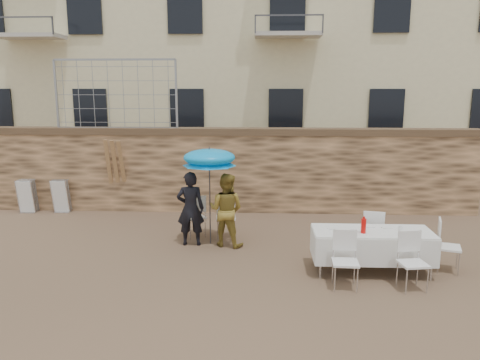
{
  "coord_description": "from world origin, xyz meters",
  "views": [
    {
      "loc": [
        0.85,
        -7.31,
        3.28
      ],
      "look_at": [
        0.4,
        2.2,
        1.4
      ],
      "focal_mm": 35.0,
      "sensor_mm": 36.0,
      "label": 1
    }
  ],
  "objects_px": {
    "umbrella": "(209,161)",
    "chair_stack_right": "(62,195)",
    "couple_chair_left": "(195,216)",
    "table_chair_front_left": "(345,261)",
    "woman_dress": "(226,210)",
    "banquet_table": "(373,233)",
    "table_chair_front_right": "(413,262)",
    "table_chair_side": "(449,246)",
    "man_suit": "(191,209)",
    "couple_chair_right": "(226,216)",
    "soda_bottle": "(364,226)",
    "table_chair_back": "(373,233)",
    "chair_stack_left": "(30,195)"
  },
  "relations": [
    {
      "from": "banquet_table",
      "to": "chair_stack_right",
      "type": "bearing_deg",
      "value": 152.39
    },
    {
      "from": "man_suit",
      "to": "couple_chair_right",
      "type": "relative_size",
      "value": 1.65
    },
    {
      "from": "woman_dress",
      "to": "banquet_table",
      "type": "height_order",
      "value": "woman_dress"
    },
    {
      "from": "umbrella",
      "to": "chair_stack_right",
      "type": "height_order",
      "value": "umbrella"
    },
    {
      "from": "umbrella",
      "to": "table_chair_side",
      "type": "distance_m",
      "value": 4.85
    },
    {
      "from": "table_chair_back",
      "to": "couple_chair_right",
      "type": "bearing_deg",
      "value": -8.43
    },
    {
      "from": "couple_chair_left",
      "to": "couple_chair_right",
      "type": "distance_m",
      "value": 0.7
    },
    {
      "from": "man_suit",
      "to": "umbrella",
      "type": "relative_size",
      "value": 0.83
    },
    {
      "from": "couple_chair_left",
      "to": "table_chair_front_left",
      "type": "height_order",
      "value": "same"
    },
    {
      "from": "umbrella",
      "to": "chair_stack_right",
      "type": "bearing_deg",
      "value": 150.42
    },
    {
      "from": "couple_chair_right",
      "to": "table_chair_side",
      "type": "distance_m",
      "value": 4.54
    },
    {
      "from": "couple_chair_right",
      "to": "chair_stack_left",
      "type": "bearing_deg",
      "value": -24.61
    },
    {
      "from": "umbrella",
      "to": "table_chair_back",
      "type": "relative_size",
      "value": 1.99
    },
    {
      "from": "table_chair_front_right",
      "to": "table_chair_back",
      "type": "relative_size",
      "value": 1.0
    },
    {
      "from": "banquet_table",
      "to": "table_chair_back",
      "type": "xyz_separation_m",
      "value": [
        0.2,
        0.8,
        -0.25
      ]
    },
    {
      "from": "couple_chair_left",
      "to": "banquet_table",
      "type": "height_order",
      "value": "couple_chair_left"
    },
    {
      "from": "umbrella",
      "to": "table_chair_side",
      "type": "relative_size",
      "value": 1.99
    },
    {
      "from": "couple_chair_right",
      "to": "soda_bottle",
      "type": "bearing_deg",
      "value": 137.09
    },
    {
      "from": "man_suit",
      "to": "umbrella",
      "type": "bearing_deg",
      "value": -170.35
    },
    {
      "from": "woman_dress",
      "to": "table_chair_front_right",
      "type": "bearing_deg",
      "value": 164.87
    },
    {
      "from": "table_chair_front_left",
      "to": "table_chair_front_right",
      "type": "height_order",
      "value": "same"
    },
    {
      "from": "woman_dress",
      "to": "chair_stack_left",
      "type": "relative_size",
      "value": 1.68
    },
    {
      "from": "table_chair_front_right",
      "to": "chair_stack_right",
      "type": "relative_size",
      "value": 1.04
    },
    {
      "from": "man_suit",
      "to": "soda_bottle",
      "type": "xyz_separation_m",
      "value": [
        3.28,
        -1.47,
        0.11
      ]
    },
    {
      "from": "woman_dress",
      "to": "soda_bottle",
      "type": "distance_m",
      "value": 2.93
    },
    {
      "from": "couple_chair_left",
      "to": "couple_chair_right",
      "type": "relative_size",
      "value": 1.0
    },
    {
      "from": "woman_dress",
      "to": "chair_stack_right",
      "type": "height_order",
      "value": "woman_dress"
    },
    {
      "from": "table_chair_back",
      "to": "table_chair_side",
      "type": "height_order",
      "value": "same"
    },
    {
      "from": "table_chair_front_right",
      "to": "couple_chair_left",
      "type": "bearing_deg",
      "value": 136.93
    },
    {
      "from": "couple_chair_left",
      "to": "table_chair_side",
      "type": "relative_size",
      "value": 1.0
    },
    {
      "from": "table_chair_front_left",
      "to": "chair_stack_right",
      "type": "bearing_deg",
      "value": 148.27
    },
    {
      "from": "table_chair_front_right",
      "to": "table_chair_side",
      "type": "xyz_separation_m",
      "value": [
        0.9,
        0.85,
        0.0
      ]
    },
    {
      "from": "table_chair_front_left",
      "to": "table_chair_front_right",
      "type": "xyz_separation_m",
      "value": [
        1.1,
        0.0,
        0.0
      ]
    },
    {
      "from": "table_chair_side",
      "to": "man_suit",
      "type": "bearing_deg",
      "value": 93.02
    },
    {
      "from": "table_chair_side",
      "to": "chair_stack_left",
      "type": "xyz_separation_m",
      "value": [
        -9.62,
        3.73,
        -0.02
      ]
    },
    {
      "from": "umbrella",
      "to": "banquet_table",
      "type": "height_order",
      "value": "umbrella"
    },
    {
      "from": "chair_stack_right",
      "to": "table_chair_side",
      "type": "bearing_deg",
      "value": -23.15
    },
    {
      "from": "chair_stack_right",
      "to": "man_suit",
      "type": "bearing_deg",
      "value": -33.13
    },
    {
      "from": "table_chair_front_left",
      "to": "woman_dress",
      "type": "bearing_deg",
      "value": 138.33
    },
    {
      "from": "umbrella",
      "to": "banquet_table",
      "type": "relative_size",
      "value": 0.91
    },
    {
      "from": "soda_bottle",
      "to": "man_suit",
      "type": "bearing_deg",
      "value": 155.83
    },
    {
      "from": "table_chair_front_right",
      "to": "table_chair_side",
      "type": "relative_size",
      "value": 1.0
    },
    {
      "from": "table_chair_front_left",
      "to": "table_chair_side",
      "type": "distance_m",
      "value": 2.17
    },
    {
      "from": "soda_bottle",
      "to": "table_chair_back",
      "type": "relative_size",
      "value": 0.27
    },
    {
      "from": "woman_dress",
      "to": "umbrella",
      "type": "bearing_deg",
      "value": 1.6
    },
    {
      "from": "table_chair_side",
      "to": "chair_stack_right",
      "type": "bearing_deg",
      "value": 83.93
    },
    {
      "from": "couple_chair_right",
      "to": "chair_stack_left",
      "type": "distance_m",
      "value": 5.78
    },
    {
      "from": "umbrella",
      "to": "couple_chair_right",
      "type": "bearing_deg",
      "value": 56.31
    },
    {
      "from": "couple_chair_left",
      "to": "table_chair_front_left",
      "type": "xyz_separation_m",
      "value": [
        2.88,
        -2.62,
        0.0
      ]
    },
    {
      "from": "soda_bottle",
      "to": "umbrella",
      "type": "bearing_deg",
      "value": 151.37
    }
  ]
}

